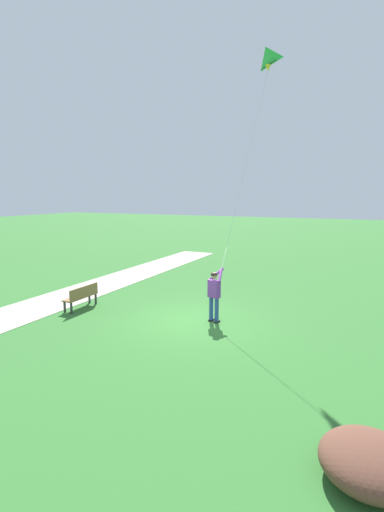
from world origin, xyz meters
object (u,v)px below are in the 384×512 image
object	(u,v)px
park_bench_near_walkway	(82,295)
lakeside_shrub	(369,462)
flying_kite	(265,61)
person_kite_flyer	(214,292)

from	to	relation	value
park_bench_near_walkway	lakeside_shrub	world-z (taller)	park_bench_near_walkway
flying_kite	lakeside_shrub	distance (m)	12.66
park_bench_near_walkway	flying_kite	bearing A→B (deg)	-149.97
person_kite_flyer	flying_kite	xyz separation A→B (m)	(-0.82, -2.71, 7.98)
park_bench_near_walkway	person_kite_flyer	bearing A→B (deg)	-171.96
flying_kite	park_bench_near_walkway	xyz separation A→B (m)	(5.93, 3.43, -8.51)
flying_kite	park_bench_near_walkway	size ratio (longest dim) A/B	5.15
person_kite_flyer	flying_kite	world-z (taller)	flying_kite
person_kite_flyer	lakeside_shrub	world-z (taller)	person_kite_flyer
person_kite_flyer	flying_kite	bearing A→B (deg)	-106.81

